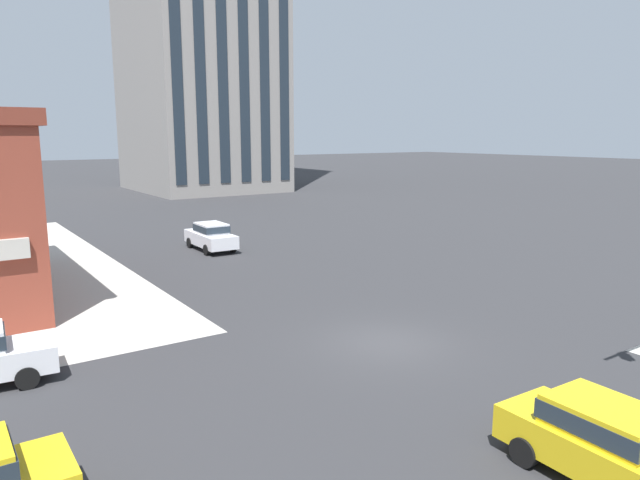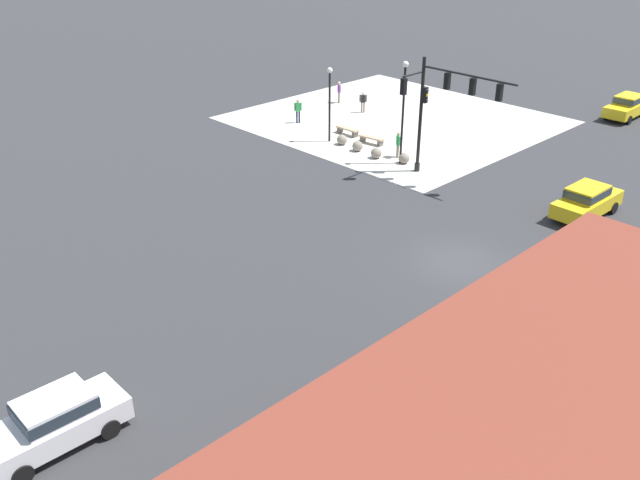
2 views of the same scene
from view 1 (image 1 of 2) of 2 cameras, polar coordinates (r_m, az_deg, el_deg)
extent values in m
plane|color=#2D2D30|center=(20.19, 6.48, -9.98)|extent=(320.00, 320.00, 0.00)
cylinder|color=black|center=(20.03, -27.09, -10.28)|extent=(0.66, 0.27, 0.64)
cylinder|color=black|center=(18.46, -26.81, -11.99)|extent=(0.66, 0.27, 0.64)
cube|color=silver|center=(36.12, -10.67, 0.12)|extent=(1.85, 4.43, 0.76)
cube|color=silver|center=(35.87, -10.62, 1.15)|extent=(1.54, 2.14, 0.60)
cube|color=#232D38|center=(35.87, -10.62, 1.15)|extent=(1.58, 2.23, 0.40)
cylinder|color=black|center=(37.14, -12.65, -0.27)|extent=(0.23, 0.64, 0.64)
cylinder|color=black|center=(37.74, -10.28, -0.02)|extent=(0.23, 0.64, 0.64)
cylinder|color=black|center=(34.63, -11.06, -0.97)|extent=(0.23, 0.64, 0.64)
cylinder|color=black|center=(35.28, -8.55, -0.68)|extent=(0.23, 0.64, 0.64)
cube|color=gold|center=(13.66, 26.53, -18.21)|extent=(1.86, 4.44, 0.76)
cube|color=gold|center=(13.43, 26.21, -15.45)|extent=(1.54, 2.15, 0.60)
cube|color=#232D38|center=(13.43, 26.21, -15.45)|extent=(1.58, 2.23, 0.40)
cylinder|color=black|center=(15.09, 23.48, -16.78)|extent=(0.23, 0.64, 0.64)
cylinder|color=black|center=(13.86, 19.41, -19.03)|extent=(0.23, 0.64, 0.64)
camera|label=2|loc=(39.01, -40.57, 20.05)|focal=38.84mm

